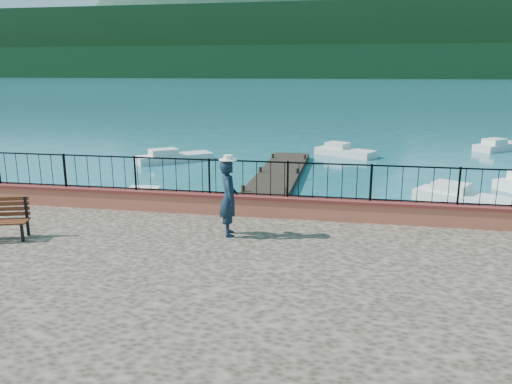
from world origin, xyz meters
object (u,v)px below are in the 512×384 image
(boat_1, at_px, (465,194))
(boat_5, at_px, (500,144))
(boat_0, at_px, (155,198))
(boat_4, at_px, (345,149))
(person, at_px, (229,198))
(boat_3, at_px, (174,155))

(boat_1, bearing_deg, boat_5, 101.87)
(boat_0, height_order, boat_5, same)
(boat_4, relative_size, boat_5, 0.95)
(person, relative_size, boat_4, 0.51)
(person, xyz_separation_m, boat_5, (12.55, 23.58, -1.73))
(person, relative_size, boat_0, 0.57)
(boat_1, relative_size, boat_3, 0.87)
(boat_3, bearing_deg, boat_5, -16.17)
(boat_0, bearing_deg, boat_5, 42.77)
(boat_3, xyz_separation_m, boat_4, (9.61, 3.80, 0.00))
(boat_4, xyz_separation_m, boat_5, (9.94, 4.23, 0.00))
(boat_0, bearing_deg, person, -57.35)
(boat_0, relative_size, boat_4, 0.89)
(person, distance_m, boat_0, 7.57)
(boat_0, relative_size, boat_5, 0.85)
(person, distance_m, boat_3, 17.15)
(boat_3, bearing_deg, boat_0, -112.97)
(boat_4, bearing_deg, boat_5, 53.31)
(boat_0, height_order, boat_3, same)
(boat_5, bearing_deg, person, -160.48)
(boat_3, bearing_deg, boat_4, -16.93)
(boat_0, xyz_separation_m, boat_1, (11.70, 2.81, 0.00))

